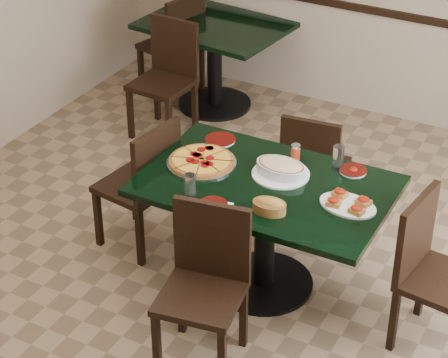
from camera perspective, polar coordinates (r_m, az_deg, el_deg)
The scene contains 20 objects.
floor at distance 5.38m, azimuth 0.71°, elevation -7.84°, with size 5.50×5.50×0.00m, color #806649.
main_table at distance 5.16m, azimuth 2.73°, elevation -1.97°, with size 1.46×0.95×0.75m.
back_table at distance 7.34m, azimuth -0.62°, elevation 8.49°, with size 1.23×0.95×0.75m.
chair_far at distance 5.81m, azimuth 5.83°, elevation 0.95°, with size 0.44×0.44×0.85m.
chair_near at distance 4.72m, azimuth -1.20°, elevation -6.40°, with size 0.50×0.50×0.92m.
chair_right at distance 4.92m, azimuth 13.36°, elevation -5.55°, with size 0.48×0.48×0.92m.
chair_left at distance 5.56m, azimuth -5.17°, elevation -0.07°, with size 0.48×0.48×0.91m.
back_chair_near at distance 6.96m, azimuth -3.70°, elevation 7.02°, with size 0.45×0.45×0.93m.
back_chair_left at distance 7.54m, azimuth -3.08°, elevation 9.05°, with size 0.53×0.53×0.93m.
pepperoni_pizza at distance 5.24m, azimuth -1.48°, elevation 1.19°, with size 0.42×0.42×0.04m.
lasagna_casserole at distance 5.12m, azimuth 3.74°, elevation 0.71°, with size 0.34×0.34×0.09m.
bread_basket at distance 4.79m, azimuth 2.98°, elevation -1.76°, with size 0.20×0.15×0.09m.
bruschetta_platter at distance 4.88m, azimuth 8.10°, elevation -1.56°, with size 0.36×0.27×0.05m.
side_plate_near at distance 4.85m, azimuth -0.72°, elevation -1.69°, with size 0.17×0.17×0.02m.
side_plate_far_r at distance 5.21m, azimuth 8.43°, elevation 0.56°, with size 0.16×0.16×0.03m.
side_plate_far_l at distance 5.48m, azimuth -0.25°, elevation 2.58°, with size 0.19×0.19×0.02m.
napkin_setting at distance 4.84m, azimuth -0.45°, elevation -1.86°, with size 0.16×0.16×0.01m.
water_glass_a at distance 5.20m, azimuth 7.47°, elevation 1.42°, with size 0.07×0.07×0.15m, color white.
water_glass_b at distance 4.90m, azimuth -2.24°, elevation -0.43°, with size 0.07×0.07×0.14m, color white.
pepper_shaker at distance 5.28m, azimuth 4.70°, elevation 1.77°, with size 0.06×0.06×0.10m.
Camera 1 is at (1.92, -3.67, 3.44)m, focal length 70.00 mm.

